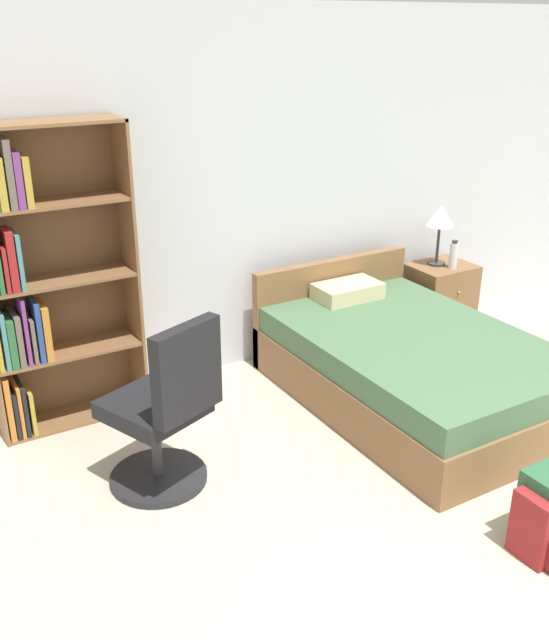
% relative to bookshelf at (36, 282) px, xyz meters
% --- Properties ---
extents(wall_back, '(9.00, 0.06, 2.60)m').
position_rel_bookshelf_xyz_m(wall_back, '(1.65, 0.21, 0.31)').
color(wall_back, silver).
rests_on(wall_back, ground_plane).
extents(bookshelf, '(0.95, 0.33, 1.94)m').
position_rel_bookshelf_xyz_m(bookshelf, '(0.00, 0.00, 0.00)').
color(bookshelf, brown).
rests_on(bookshelf, ground_plane).
extents(bed, '(1.38, 2.09, 0.76)m').
position_rel_bookshelf_xyz_m(bed, '(2.23, -0.92, -0.72)').
color(bed, brown).
rests_on(bed, ground_plane).
extents(office_chair, '(0.63, 0.69, 1.05)m').
position_rel_bookshelf_xyz_m(office_chair, '(0.38, -1.05, -0.51)').
color(office_chair, '#232326').
rests_on(office_chair, ground_plane).
extents(nightstand, '(0.51, 0.45, 0.58)m').
position_rel_bookshelf_xyz_m(nightstand, '(3.27, -0.10, -0.70)').
color(nightstand, brown).
rests_on(nightstand, ground_plane).
extents(table_lamp, '(0.23, 0.23, 0.51)m').
position_rel_bookshelf_xyz_m(table_lamp, '(3.24, -0.07, -0.01)').
color(table_lamp, '#333333').
rests_on(table_lamp, nightstand).
extents(water_bottle, '(0.07, 0.07, 0.24)m').
position_rel_bookshelf_xyz_m(water_bottle, '(3.28, -0.21, -0.29)').
color(water_bottle, silver).
rests_on(water_bottle, nightstand).
extents(backpack_red, '(0.29, 0.29, 0.36)m').
position_rel_bookshelf_xyz_m(backpack_red, '(1.78, -2.52, -0.81)').
color(backpack_red, maroon).
rests_on(backpack_red, ground_plane).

